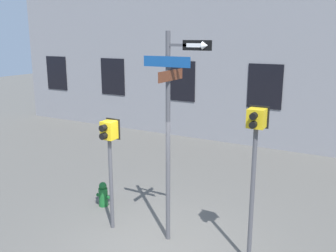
{
  "coord_description": "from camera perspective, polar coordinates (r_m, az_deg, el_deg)",
  "views": [
    {
      "loc": [
        3.46,
        -5.59,
        4.11
      ],
      "look_at": [
        0.07,
        0.54,
        2.41
      ],
      "focal_mm": 40.0,
      "sensor_mm": 36.0,
      "label": 1
    }
  ],
  "objects": [
    {
      "name": "pedestrian_signal_left",
      "position": [
        7.89,
        -8.92,
        -2.91
      ],
      "size": [
        0.34,
        0.4,
        2.43
      ],
      "color": "#4C4C51",
      "rests_on": "ground_plane"
    },
    {
      "name": "pedestrian_signal_right",
      "position": [
        6.62,
        13.09,
        -3.17
      ],
      "size": [
        0.35,
        0.4,
        2.94
      ],
      "color": "#4C4C51",
      "rests_on": "ground_plane"
    },
    {
      "name": "street_sign_pole",
      "position": [
        7.14,
        0.48,
        0.95
      ],
      "size": [
        1.36,
        0.91,
        4.2
      ],
      "color": "#4C4C51",
      "rests_on": "ground_plane"
    },
    {
      "name": "fire_hydrant",
      "position": [
        9.5,
        -9.86,
        -10.25
      ],
      "size": [
        0.38,
        0.22,
        0.62
      ],
      "color": "#196028",
      "rests_on": "ground_plane"
    },
    {
      "name": "ground_plane",
      "position": [
        7.75,
        -2.5,
        -18.39
      ],
      "size": [
        60.0,
        60.0,
        0.0
      ],
      "primitive_type": "plane",
      "color": "#595651"
    }
  ]
}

